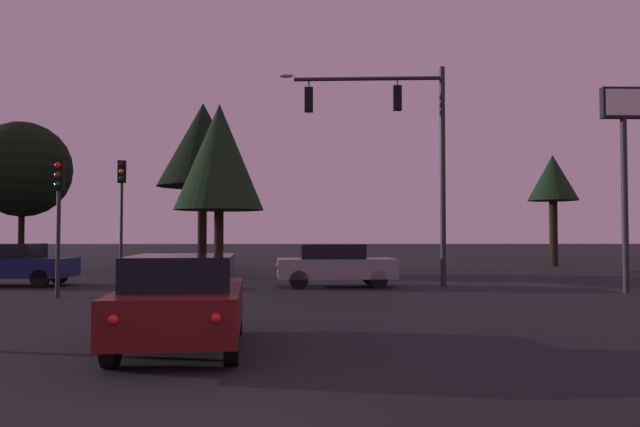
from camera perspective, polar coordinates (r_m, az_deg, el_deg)
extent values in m
plane|color=black|center=(29.86, -3.68, -5.55)|extent=(168.00, 168.00, 0.00)
cylinder|color=#232326|center=(21.83, 11.65, 3.53)|extent=(0.20, 0.20, 7.89)
cylinder|color=#232326|center=(22.18, 4.59, 12.71)|extent=(5.34, 0.49, 0.14)
ellipsoid|color=#F4EACC|center=(22.30, -3.27, 13.03)|extent=(0.56, 0.28, 0.16)
cylinder|color=#232326|center=(22.22, 7.41, 12.35)|extent=(0.05, 0.05, 0.27)
cube|color=black|center=(22.08, 7.41, 10.88)|extent=(0.32, 0.26, 0.90)
sphere|color=#4C0A0A|center=(22.28, 7.38, 11.50)|extent=(0.18, 0.18, 0.18)
sphere|color=#56380C|center=(22.22, 7.38, 10.80)|extent=(0.18, 0.18, 0.18)
sphere|color=#1EE04C|center=(22.16, 7.38, 10.09)|extent=(0.18, 0.18, 0.18)
cylinder|color=#232326|center=(22.17, -1.07, 12.32)|extent=(0.05, 0.05, 0.30)
cube|color=black|center=(22.03, -1.08, 10.81)|extent=(0.32, 0.26, 0.90)
sphere|color=#4C0A0A|center=(22.23, -1.05, 11.44)|extent=(0.18, 0.18, 0.18)
sphere|color=#56380C|center=(22.16, -1.05, 10.73)|extent=(0.18, 0.18, 0.18)
sphere|color=#1EE04C|center=(22.10, -1.05, 10.02)|extent=(0.18, 0.18, 0.18)
cylinder|color=#232326|center=(19.00, -23.75, -2.70)|extent=(0.12, 0.12, 3.13)
cube|color=black|center=(19.08, -23.66, 3.36)|extent=(0.32, 0.26, 0.90)
sphere|color=red|center=(18.97, -23.78, 4.24)|extent=(0.18, 0.18, 0.18)
sphere|color=#56380C|center=(18.95, -23.80, 3.40)|extent=(0.18, 0.18, 0.18)
sphere|color=#0C4219|center=(18.92, -23.81, 2.56)|extent=(0.18, 0.18, 0.18)
cylinder|color=#232326|center=(25.17, -18.47, -1.66)|extent=(0.12, 0.12, 3.92)
cube|color=black|center=(25.29, -18.41, 3.81)|extent=(0.32, 0.27, 0.90)
sphere|color=#4C0A0A|center=(25.19, -18.47, 4.48)|extent=(0.18, 0.18, 0.18)
sphere|color=#F9A319|center=(25.16, -18.47, 3.84)|extent=(0.18, 0.18, 0.18)
sphere|color=#0C4219|center=(25.13, -18.48, 3.21)|extent=(0.18, 0.18, 0.18)
cube|color=#4C0F0F|center=(10.06, -12.96, -8.79)|extent=(2.20, 4.10, 0.68)
cube|color=black|center=(9.86, -13.03, -5.43)|extent=(1.78, 2.27, 0.52)
cylinder|color=black|center=(11.51, -16.39, -9.60)|extent=(0.25, 0.65, 0.64)
cylinder|color=black|center=(11.34, -7.97, -9.77)|extent=(0.25, 0.65, 0.64)
cylinder|color=black|center=(8.98, -19.34, -11.76)|extent=(0.25, 0.65, 0.64)
cylinder|color=black|center=(8.76, -8.45, -12.09)|extent=(0.25, 0.65, 0.64)
sphere|color=red|center=(8.21, -19.15, -9.58)|extent=(0.14, 0.14, 0.14)
sphere|color=red|center=(8.03, -9.91, -9.83)|extent=(0.14, 0.14, 0.14)
cube|color=gray|center=(21.14, 1.55, -5.24)|extent=(4.22, 2.12, 0.68)
cube|color=black|center=(21.10, 1.14, -3.62)|extent=(2.32, 1.74, 0.52)
cylinder|color=black|center=(22.18, 4.81, -5.96)|extent=(0.65, 0.24, 0.64)
cylinder|color=black|center=(20.54, 5.60, -6.28)|extent=(0.65, 0.24, 0.64)
cylinder|color=black|center=(21.88, -2.26, -6.02)|extent=(0.65, 0.24, 0.64)
cylinder|color=black|center=(20.22, -2.03, -6.35)|extent=(0.65, 0.24, 0.64)
sphere|color=red|center=(21.65, -4.12, -4.89)|extent=(0.14, 0.14, 0.14)
sphere|color=red|center=(20.35, -4.06, -5.08)|extent=(0.14, 0.14, 0.14)
cube|color=#0F1947|center=(24.27, -27.61, -4.60)|extent=(4.47, 1.91, 0.68)
cube|color=black|center=(24.31, -27.91, -3.17)|extent=(2.42, 1.63, 0.52)
cylinder|color=black|center=(24.46, -23.66, -5.43)|extent=(0.64, 0.21, 0.64)
cylinder|color=black|center=(22.93, -25.20, -5.65)|extent=(0.64, 0.21, 0.64)
cylinder|color=#232326|center=(21.31, 27.11, 0.71)|extent=(0.20, 0.20, 5.56)
cube|color=black|center=(21.70, 26.97, 9.39)|extent=(1.40, 0.26, 1.00)
cube|color=white|center=(21.59, 27.14, 9.46)|extent=(1.23, 0.03, 0.84)
cylinder|color=black|center=(32.86, -26.66, -2.04)|extent=(0.30, 0.30, 3.42)
sphere|color=black|center=(33.01, -26.57, 3.80)|extent=(4.71, 4.71, 4.71)
cylinder|color=black|center=(25.75, -9.65, -2.89)|extent=(0.40, 0.40, 2.89)
cone|color=black|center=(25.96, -9.60, 5.38)|extent=(3.81, 3.81, 4.58)
cylinder|color=black|center=(33.18, -11.19, -1.31)|extent=(0.49, 0.49, 4.45)
cone|color=black|center=(33.54, -11.14, 6.46)|extent=(4.94, 4.94, 4.62)
cylinder|color=black|center=(37.54, 21.42, -1.77)|extent=(0.46, 0.46, 3.83)
cone|color=black|center=(37.69, 21.36, 3.20)|extent=(2.89, 2.89, 2.70)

